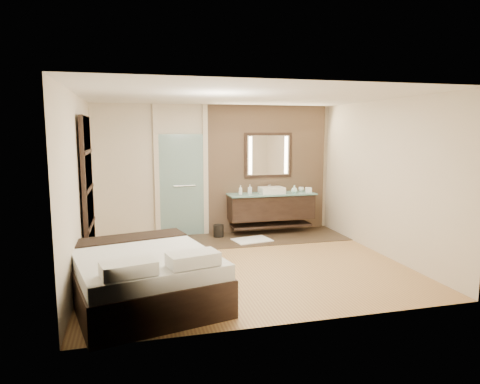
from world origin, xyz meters
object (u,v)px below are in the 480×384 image
object	(u,v)px
vanity	(271,206)
waste_bin	(219,231)
mirror_unit	(268,155)
bed	(143,276)

from	to	relation	value
vanity	waste_bin	distance (m)	1.24
vanity	mirror_unit	bearing A→B (deg)	90.00
vanity	waste_bin	xyz separation A→B (m)	(-1.15, -0.07, -0.45)
vanity	bed	xyz separation A→B (m)	(-2.75, -3.08, -0.25)
vanity	waste_bin	world-z (taller)	vanity
mirror_unit	bed	world-z (taller)	mirror_unit
mirror_unit	vanity	bearing A→B (deg)	-90.00
vanity	mirror_unit	xyz separation A→B (m)	(0.00, 0.24, 1.07)
mirror_unit	bed	xyz separation A→B (m)	(-2.75, -3.31, -1.32)
bed	waste_bin	bearing A→B (deg)	48.79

